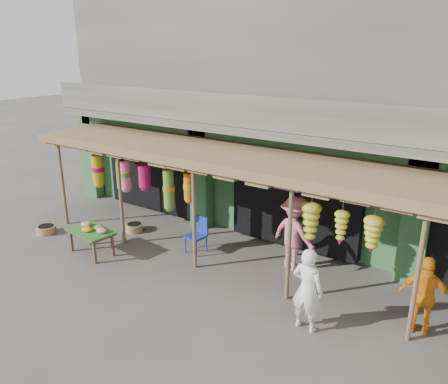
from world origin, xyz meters
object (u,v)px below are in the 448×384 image
Objects in this scene: flower_table at (92,231)px; blue_chair at (198,232)px; person_front at (307,290)px; person_shopper at (294,233)px; person_vendor at (425,296)px.

blue_chair is at bearing 43.66° from flower_table.
person_front reaches higher than blue_chair.
blue_chair is 0.52× the size of person_shopper.
flower_table is 1.43× the size of blue_chair.
blue_chair reaches higher than flower_table.
person_front is at bearing 22.99° from person_vendor.
blue_chair is at bearing -11.78° from person_vendor.
blue_chair is at bearing 26.72° from person_shopper.
person_shopper reaches higher than person_vendor.
flower_table is 0.87× the size of person_vendor.
person_shopper is (4.69, 2.24, 0.30)m from flower_table.
person_front reaches higher than person_vendor.
person_vendor is 0.85× the size of person_shopper.
person_shopper is (2.49, 0.56, 0.39)m from blue_chair.
flower_table is at bearing 1.55° from person_vendor.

